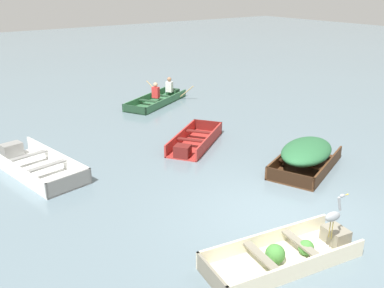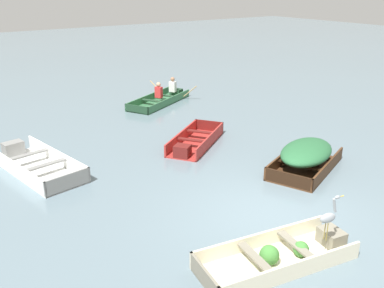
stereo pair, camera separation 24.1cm
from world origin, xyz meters
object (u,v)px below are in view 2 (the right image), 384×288
Objects in this scene: rowboat_green_with_crew at (162,98)px; heron_on_dinghy at (329,217)px; dinghy_cream_foreground at (282,255)px; skiff_dark_varnish_mid_moored at (306,154)px; skiff_red_far_moored at (194,142)px; skiff_white_near_moored at (34,164)px.

heron_on_dinghy is (-3.09, -10.74, 0.69)m from rowboat_green_with_crew.
heron_on_dinghy is (0.69, -0.36, 0.72)m from dinghy_cream_foreground.
skiff_red_far_moored is (-1.43, 3.07, -0.28)m from skiff_dark_varnish_mid_moored.
dinghy_cream_foreground is at bearing -144.38° from skiff_dark_varnish_mid_moored.
skiff_red_far_moored is 6.10m from heron_on_dinghy.
dinghy_cream_foreground is 3.57× the size of heron_on_dinghy.
heron_on_dinghy is (-2.76, -2.84, 0.44)m from skiff_dark_varnish_mid_moored.
skiff_white_near_moored is 1.27× the size of skiff_red_far_moored.
skiff_white_near_moored is 7.19m from skiff_dark_varnish_mid_moored.
skiff_white_near_moored is 7.66m from heron_on_dinghy.
skiff_white_near_moored is at bearing -148.69° from rowboat_green_with_crew.
skiff_dark_varnish_mid_moored is at bearing -92.41° from rowboat_green_with_crew.
rowboat_green_with_crew reaches higher than skiff_white_near_moored.
heron_on_dinghy reaches higher than skiff_red_far_moored.
skiff_red_far_moored is 5.15m from rowboat_green_with_crew.
skiff_dark_varnish_mid_moored is 3.29× the size of heron_on_dinghy.
rowboat_green_with_crew reaches higher than dinghy_cream_foreground.
skiff_red_far_moored is 0.81× the size of rowboat_green_with_crew.
skiff_white_near_moored is 4.04× the size of heron_on_dinghy.
skiff_white_near_moored is 1.23× the size of skiff_dark_varnish_mid_moored.
skiff_white_near_moored is (-2.42, 6.60, 0.01)m from dinghy_cream_foreground.
heron_on_dinghy reaches higher than skiff_dark_varnish_mid_moored.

